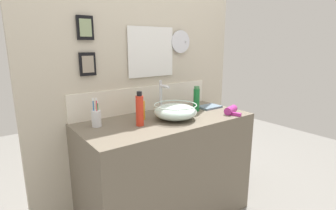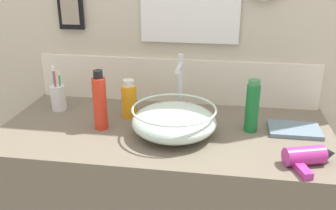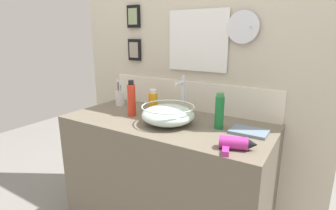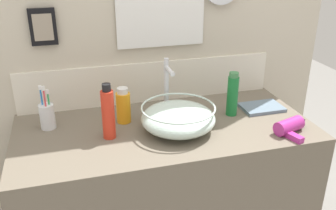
% 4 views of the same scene
% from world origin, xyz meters
% --- Properties ---
extents(back_panel, '(1.84, 0.10, 2.35)m').
position_xyz_m(back_panel, '(0.00, 0.33, 1.18)').
color(back_panel, beige).
rests_on(back_panel, ground).
extents(glass_bowl_sink, '(0.31, 0.31, 0.11)m').
position_xyz_m(glass_bowl_sink, '(0.04, -0.05, 0.88)').
color(glass_bowl_sink, silver).
rests_on(glass_bowl_sink, vanity_counter).
extents(faucet, '(0.02, 0.12, 0.26)m').
position_xyz_m(faucet, '(0.04, 0.13, 0.98)').
color(faucet, silver).
rests_on(faucet, vanity_counter).
extents(hair_drier, '(0.18, 0.16, 0.06)m').
position_xyz_m(hair_drier, '(0.50, -0.19, 0.85)').
color(hair_drier, '#B22D8C').
rests_on(hair_drier, vanity_counter).
extents(toothbrush_cup, '(0.06, 0.06, 0.20)m').
position_xyz_m(toothbrush_cup, '(-0.48, 0.12, 0.88)').
color(toothbrush_cup, silver).
rests_on(toothbrush_cup, vanity_counter).
extents(spray_bottle, '(0.05, 0.05, 0.23)m').
position_xyz_m(spray_bottle, '(-0.24, -0.03, 0.93)').
color(spray_bottle, red).
rests_on(spray_bottle, vanity_counter).
extents(soap_dispenser, '(0.06, 0.06, 0.16)m').
position_xyz_m(soap_dispenser, '(-0.16, 0.10, 0.90)').
color(soap_dispenser, orange).
rests_on(soap_dispenser, vanity_counter).
extents(lotion_bottle, '(0.05, 0.05, 0.20)m').
position_xyz_m(lotion_bottle, '(0.33, 0.03, 0.93)').
color(lotion_bottle, '#197233').
rests_on(lotion_bottle, vanity_counter).
extents(hand_towel, '(0.19, 0.14, 0.02)m').
position_xyz_m(hand_towel, '(0.49, 0.05, 0.83)').
color(hand_towel, slate).
rests_on(hand_towel, vanity_counter).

